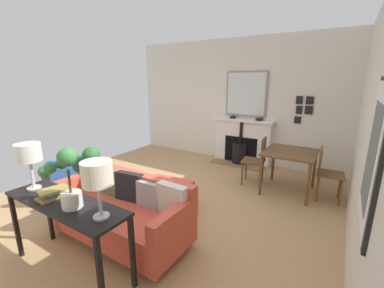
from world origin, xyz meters
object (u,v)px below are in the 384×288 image
Objects in this scene: table_lamp_near_end at (29,154)px; dining_chair_by_back_wall at (325,170)px; dining_chair_near_fireplace at (258,157)px; potted_plant at (73,171)px; dining_table at (290,157)px; sofa at (122,210)px; ottoman at (165,194)px; mantel_bowl_far at (259,119)px; console_table at (65,211)px; book_stack at (53,193)px; fireplace at (242,144)px; armchair_accent at (67,174)px; mantel_bowl_near at (233,117)px; table_lamp_far_end at (97,175)px.

dining_chair_by_back_wall is at bearing 140.49° from table_lamp_near_end.
dining_chair_by_back_wall is at bearing 89.14° from dining_chair_near_fireplace.
table_lamp_near_end is 0.76m from potted_plant.
dining_table is at bearing 88.91° from dining_chair_near_fireplace.
dining_chair_near_fireplace is at bearing 159.12° from sofa.
dining_table is (-1.63, 1.45, 0.38)m from ottoman.
mantel_bowl_far is 0.32× the size of table_lamp_near_end.
potted_plant is (-0.00, 0.21, 0.45)m from console_table.
dining_chair_by_back_wall is at bearing 53.06° from mantel_bowl_far.
ottoman is 1.64m from book_stack.
fireplace reaches higher than ottoman.
dining_chair_near_fireplace reaches higher than console_table.
dining_chair_by_back_wall reaches higher than armchair_accent.
fireplace is 0.71m from mantel_bowl_far.
mantel_bowl_near reaches higher than armchair_accent.
mantel_bowl_near reaches higher than sofa.
mantel_bowl_far is 2.90m from ottoman.
sofa is at bearing 142.01° from table_lamp_near_end.
dining_chair_near_fireplace is at bearing 160.64° from book_stack.
table_lamp_near_end reaches higher than book_stack.
sofa reaches higher than armchair_accent.
armchair_accent is 2.41m from table_lamp_far_end.
mantel_bowl_far is 4.31m from console_table.
fireplace is 4.27m from book_stack.
potted_plant is (4.25, 0.25, 0.08)m from mantel_bowl_near.
table_lamp_near_end is (0.95, 0.99, 0.74)m from armchair_accent.
table_lamp_near_end is (4.25, -1.13, 0.11)m from mantel_bowl_far.
console_table is at bearing -1.51° from ottoman.
table_lamp_far_end reaches higher than sofa.
sofa is at bearing -163.04° from potted_plant.
fireplace reaches higher than armchair_accent.
table_lamp_far_end is at bearing 38.26° from sofa.
ottoman is 1.77m from potted_plant.
dining_chair_by_back_wall is at bearing 146.92° from console_table.
armchair_accent is 3.75m from dining_table.
potted_plant is at bearing 3.37° from mantel_bowl_near.
sofa is 1.20m from table_lamp_far_end.
table_lamp_far_end is 3.55m from dining_chair_by_back_wall.
sofa is 0.84m from ottoman.
dining_chair_near_fireplace reaches higher than dining_chair_by_back_wall.
dining_chair_near_fireplace is at bearing 167.01° from potted_plant.
armchair_accent is 1.56× the size of table_lamp_near_end.
fireplace is 2.72m from ottoman.
table_lamp_near_end is at bearing -89.93° from potted_plant.
potted_plant reaches higher than sofa.
book_stack is at bearing -90.08° from console_table.
potted_plant reaches higher than table_lamp_near_end.
mantel_bowl_near is 0.23× the size of potted_plant.
dining_chair_near_fireplace reaches higher than dining_table.
mantel_bowl_near reaches higher than book_stack.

